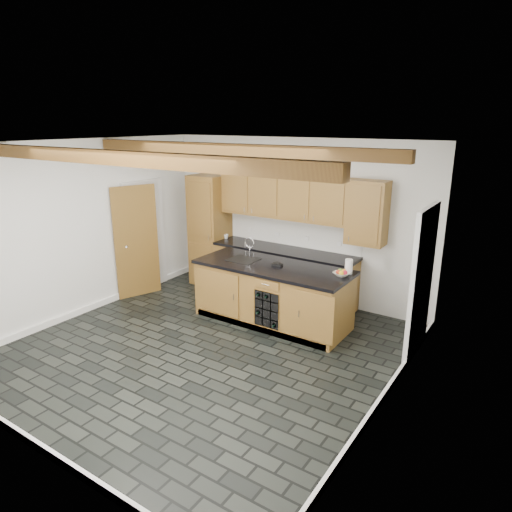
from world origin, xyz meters
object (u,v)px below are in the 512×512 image
at_px(island, 272,294).
at_px(kitchen_scale, 277,264).
at_px(fruit_bowl, 342,274).
at_px(paper_towel, 349,267).

relative_size(island, kitchen_scale, 15.13).
relative_size(island, fruit_bowl, 10.83).
bearing_deg(island, kitchen_scale, 44.35).
distance_m(kitchen_scale, paper_towel, 1.09).
xyz_separation_m(kitchen_scale, paper_towel, (1.06, 0.25, 0.08)).
distance_m(island, paper_towel, 1.29).
height_order(island, paper_towel, paper_towel).
bearing_deg(paper_towel, island, -165.01).
distance_m(kitchen_scale, fruit_bowl, 1.03).
bearing_deg(fruit_bowl, paper_towel, 75.48).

